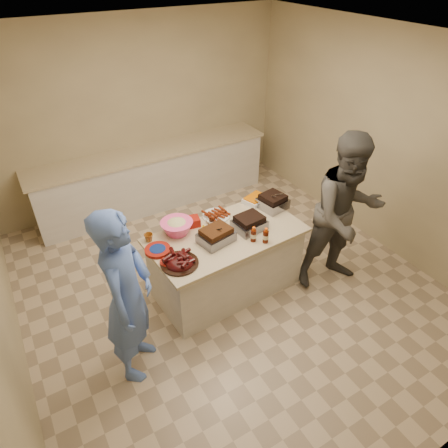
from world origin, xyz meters
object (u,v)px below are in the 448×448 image
island (226,287)px  bbq_bottle_a (265,242)px  rib_platter (180,264)px  bbq_bottle_b (253,241)px  guest_blue (140,361)px  roasting_pan (272,208)px  guest_gray (332,277)px  plastic_cup (149,241)px  coleslaw_bowl (177,233)px  mustard_bottle (204,233)px

island → bbq_bottle_a: (0.28, -0.33, 0.80)m
rib_platter → bbq_bottle_a: bbq_bottle_a is taller
rib_platter → bbq_bottle_b: bbq_bottle_b is taller
bbq_bottle_a → guest_blue: bearing=-175.2°
bbq_bottle_b → island: bearing=125.9°
island → rib_platter: rib_platter is taller
roasting_pan → bbq_bottle_a: 0.69m
roasting_pan → bbq_bottle_b: bbq_bottle_b is taller
bbq_bottle_a → guest_gray: bbq_bottle_a is taller
plastic_cup → guest_blue: (-0.49, -0.77, -0.80)m
roasting_pan → bbq_bottle_a: bbq_bottle_a is taller
roasting_pan → guest_gray: size_ratio=0.16×
coleslaw_bowl → bbq_bottle_b: 0.83m
bbq_bottle_a → coleslaw_bowl: bearing=139.5°
mustard_bottle → rib_platter: bearing=-143.0°
roasting_pan → mustard_bottle: (-0.94, -0.04, 0.00)m
roasting_pan → coleslaw_bowl: coleslaw_bowl is taller
bbq_bottle_b → mustard_bottle: 0.55m
rib_platter → guest_gray: 2.06m
guest_gray → rib_platter: bearing=-177.9°
mustard_bottle → plastic_cup: 0.59m
mustard_bottle → bbq_bottle_b: bearing=-45.6°
guest_blue → bbq_bottle_a: bearing=-50.1°
rib_platter → bbq_bottle_a: bearing=-8.4°
island → guest_blue: island is taller
bbq_bottle_a → roasting_pan: bearing=47.9°
rib_platter → mustard_bottle: 0.56m
mustard_bottle → plastic_cup: bearing=163.7°
mustard_bottle → plastic_cup: mustard_bottle is taller
rib_platter → bbq_bottle_b: bearing=-3.7°
island → bbq_bottle_b: 0.86m
roasting_pan → guest_gray: roasting_pan is taller
plastic_cup → coleslaw_bowl: bearing=-3.3°
bbq_bottle_a → mustard_bottle: bbq_bottle_a is taller
coleslaw_bowl → guest_gray: (1.67, -0.80, -0.80)m
bbq_bottle_a → guest_blue: (-1.54, -0.13, -0.80)m
rib_platter → roasting_pan: rib_platter is taller
plastic_cup → guest_blue: plastic_cup is taller
rib_platter → guest_blue: 1.04m
plastic_cup → bbq_bottle_b: bearing=-30.4°
guest_blue → guest_gray: (2.49, -0.05, 0.00)m
bbq_bottle_b → mustard_bottle: (-0.38, 0.39, 0.00)m
mustard_bottle → guest_gray: size_ratio=0.06×
coleslaw_bowl → bbq_bottle_a: 0.96m
bbq_bottle_a → guest_gray: size_ratio=0.09×
coleslaw_bowl → guest_gray: size_ratio=0.19×
roasting_pan → bbq_bottle_a: size_ratio=1.67×
rib_platter → coleslaw_bowl: size_ratio=1.07×
bbq_bottle_a → bbq_bottle_b: size_ratio=1.01×
island → roasting_pan: (0.74, 0.18, 0.80)m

